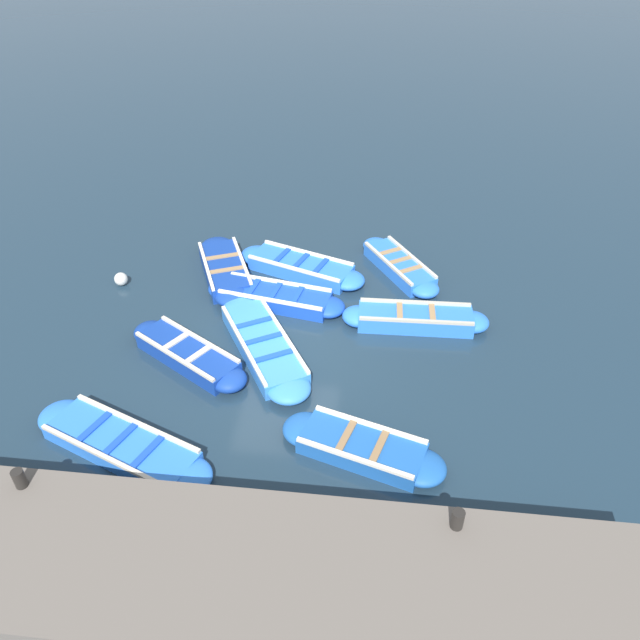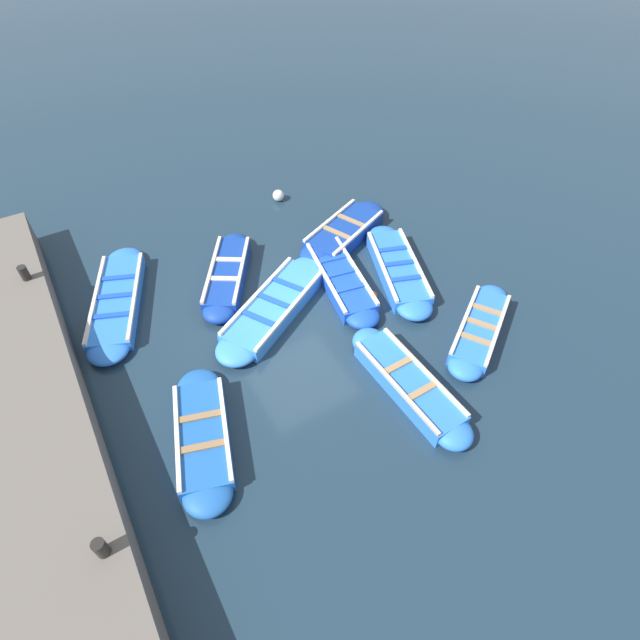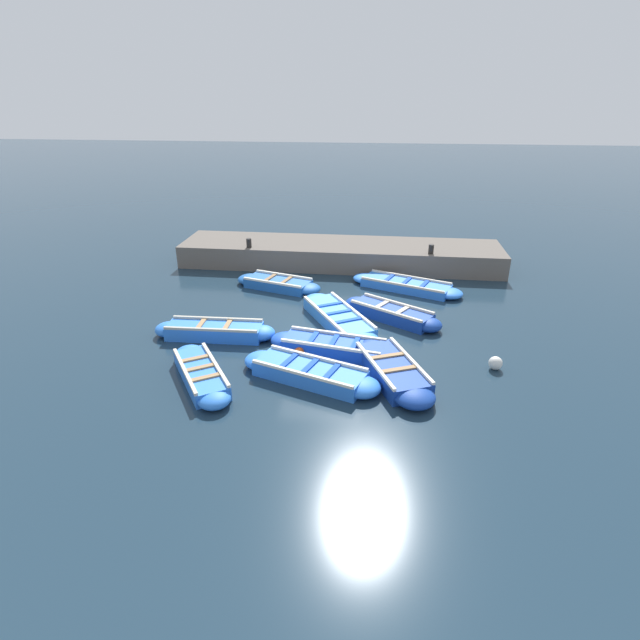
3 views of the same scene
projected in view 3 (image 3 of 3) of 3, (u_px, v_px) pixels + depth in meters
The scene contains 16 objects.
ground_plane at pixel (323, 328), 14.92m from camera, with size 120.00×120.00×0.00m, color #1C303F.
boat_centre at pixel (278, 284), 17.87m from camera, with size 1.82×3.37×0.40m.
boat_alongside at pixel (391, 313), 15.41m from camera, with size 2.45×3.24×0.44m.
boat_stern_in at pixel (392, 370), 12.26m from camera, with size 3.52×2.22×0.46m.
boat_inner_gap at pixel (338, 318), 15.12m from camera, with size 3.96×2.85×0.43m.
boat_bow_out at pixel (406, 285), 17.76m from camera, with size 2.38×4.10×0.36m.
boat_outer_right at pixel (334, 347), 13.42m from camera, with size 1.47×3.69×0.42m.
boat_near_quay at pixel (310, 373), 12.15m from camera, with size 2.09×3.74×0.43m.
boat_mid_row at pixel (215, 331), 14.26m from camera, with size 0.90×3.51×0.45m.
boat_far_corner at pixel (201, 374), 12.11m from camera, with size 3.07×2.36×0.42m.
quay_wall at pixel (340, 254), 20.26m from camera, with size 2.68×12.77×0.87m.
bollard_north at pixel (431, 249), 18.74m from camera, with size 0.20×0.20×0.35m, color black.
bollard_mid_north at pixel (249, 243), 19.49m from camera, with size 0.20×0.20×0.35m, color black.
buoy_orange_near at pixel (495, 363), 12.62m from camera, with size 0.35×0.35×0.35m, color silver.
buoy_yellow_far at pixel (299, 352), 13.22m from camera, with size 0.27×0.27×0.27m, color #E05119.
buoy_white_drifting at pixel (316, 303), 16.21m from camera, with size 0.35×0.35×0.35m, color silver.
Camera 3 is at (-13.38, -1.49, 6.42)m, focal length 28.00 mm.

